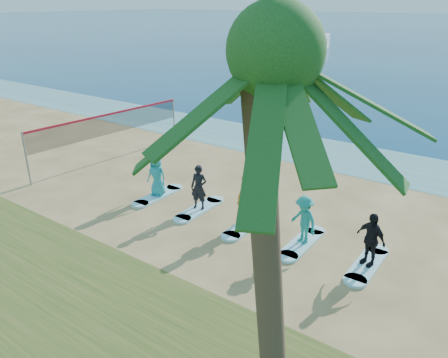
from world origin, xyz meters
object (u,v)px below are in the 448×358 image
Objects in this scene: student_3 at (304,220)px; surfboard_4 at (367,264)px; palm_tree at (275,57)px; surfboard_3 at (302,243)px; student_4 at (371,239)px; surfboard_2 at (247,225)px; surfboard_0 at (158,196)px; boat_offshore_a at (319,49)px; student_1 at (199,187)px; volleyball_net at (109,124)px; surfboard_1 at (199,209)px; student_2 at (247,201)px; student_0 at (157,175)px.

student_3 reaches higher than surfboard_4.
palm_tree is 9.56m from surfboard_3.
surfboard_2 is at bearing -159.31° from student_4.
student_3 reaches higher than surfboard_0.
student_3 is at bearing 0.00° from surfboard_0.
student_3 is at bearing 180.00° from surfboard_4.
student_4 is (2.25, 0.00, 0.02)m from student_3.
boat_offshore_a is 65.51m from student_1.
boat_offshore_a is at bearing 136.14° from student_4.
volleyball_net is 7.95m from surfboard_1.
boat_offshore_a is at bearing 125.26° from student_2.
student_0 reaches higher than surfboard_4.
boat_offshore_a is 5.21× the size of student_3.
student_3 is at bearing 0.00° from surfboard_2.
boat_offshore_a is 66.31m from surfboard_2.
surfboard_4 is at bearing 0.00° from student_4.
surfboard_3 is (6.76, 0.00, 0.00)m from surfboard_0.
surfboard_0 is at bearing -21.43° from volleyball_net.
surfboard_3 and surfboard_4 have the same top height.
surfboard_1 is 6.82m from student_4.
volleyball_net is 5.18× the size of student_4.
surfboard_0 is (20.26, -61.51, 0.04)m from boat_offshore_a.
student_2 is 2.46m from surfboard_3.
student_0 is 2.44m from surfboard_1.
surfboard_0 is 4.61m from student_2.
student_2 reaches higher than student_0.
surfboard_3 is at bearing -84.77° from boat_offshore_a.
student_4 is (0.00, 0.00, 0.92)m from surfboard_4.
student_3 is (11.96, -2.04, -0.96)m from volleyball_net.
student_0 reaches higher than surfboard_1.
student_1 is 6.83m from surfboard_4.
student_2 is (24.77, -61.51, 1.04)m from boat_offshore_a.
surfboard_2 is at bearing 0.00° from surfboard_0.
student_2 is 4.51m from student_4.
surfboard_3 is at bearing 0.00° from surfboard_2.
student_3 is at bearing 108.74° from palm_tree.
student_1 is 1.03× the size of student_4.
palm_tree is 4.59× the size of student_1.
palm_tree is 3.76× the size of surfboard_0.
palm_tree reaches higher than volleyball_net.
boat_offshore_a is 68.13m from student_4.
surfboard_4 is at bearing 88.69° from palm_tree.
palm_tree is 9.65m from student_2.
student_1 reaches higher than surfboard_3.
volleyball_net reaches higher than surfboard_4.
student_4 is at bearing 0.00° from surfboard_2.
volleyball_net reaches higher than surfboard_0.
student_0 reaches higher than surfboard_3.
surfboard_0 is at bearing 0.00° from student_0.
palm_tree is 0.93× the size of boat_offshore_a.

